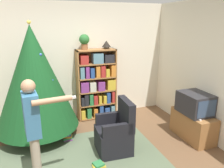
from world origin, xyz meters
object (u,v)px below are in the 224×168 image
(christmas_tree, at_px, (34,78))
(standing_person, at_px, (33,126))
(bookshelf, at_px, (97,85))
(table_lamp, at_px, (106,44))
(television, at_px, (195,103))
(armchair, at_px, (116,134))
(potted_plant, at_px, (84,41))

(christmas_tree, distance_m, standing_person, 1.44)
(bookshelf, distance_m, table_lamp, 0.94)
(christmas_tree, relative_size, standing_person, 1.47)
(television, height_order, standing_person, standing_person)
(armchair, relative_size, potted_plant, 2.80)
(television, distance_m, standing_person, 2.87)
(christmas_tree, distance_m, armchair, 1.80)
(armchair, xyz_separation_m, table_lamp, (0.33, 1.48, 1.38))
(television, height_order, table_lamp, table_lamp)
(television, relative_size, table_lamp, 3.01)
(armchair, bearing_deg, bookshelf, 179.57)
(standing_person, height_order, potted_plant, potted_plant)
(christmas_tree, relative_size, table_lamp, 11.04)
(standing_person, bearing_deg, bookshelf, 137.27)
(television, height_order, christmas_tree, christmas_tree)
(television, distance_m, potted_plant, 2.57)
(standing_person, bearing_deg, television, 89.96)
(bookshelf, height_order, table_lamp, table_lamp)
(armchair, height_order, standing_person, standing_person)
(armchair, xyz_separation_m, potted_plant, (-0.17, 1.48, 1.47))
(bookshelf, relative_size, television, 2.66)
(standing_person, bearing_deg, christmas_tree, 171.20)
(bookshelf, bearing_deg, table_lamp, 2.55)
(bookshelf, xyz_separation_m, television, (1.47, -1.55, -0.09))
(potted_plant, bearing_deg, table_lamp, 0.00)
(armchair, xyz_separation_m, standing_person, (-1.29, -0.41, 0.56))
(television, bearing_deg, potted_plant, 137.78)
(christmas_tree, height_order, armchair, christmas_tree)
(bookshelf, height_order, christmas_tree, christmas_tree)
(bookshelf, relative_size, table_lamp, 8.01)
(potted_plant, bearing_deg, standing_person, -120.70)
(armchair, distance_m, standing_person, 1.46)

